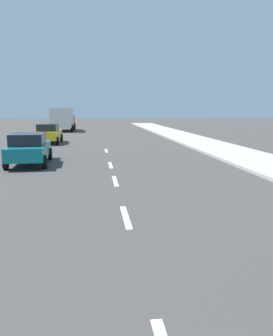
% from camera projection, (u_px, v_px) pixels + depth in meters
% --- Properties ---
extents(ground_plane, '(160.00, 160.00, 0.00)m').
position_uv_depth(ground_plane, '(110.00, 163.00, 16.67)').
color(ground_plane, '#423F3D').
extents(sidewalk_strip, '(3.60, 80.00, 0.14)m').
position_uv_depth(sidewalk_strip, '(236.00, 153.00, 19.60)').
color(sidewalk_strip, '#B2ADA3').
rests_on(sidewalk_strip, ground).
extents(lane_stripe_3, '(0.16, 1.80, 0.01)m').
position_uv_depth(lane_stripe_3, '(126.00, 217.00, 8.36)').
color(lane_stripe_3, white).
rests_on(lane_stripe_3, ground).
extents(lane_stripe_4, '(0.16, 1.80, 0.01)m').
position_uv_depth(lane_stripe_4, '(115.00, 181.00, 12.50)').
color(lane_stripe_4, white).
rests_on(lane_stripe_4, ground).
extents(lane_stripe_5, '(0.16, 1.80, 0.01)m').
position_uv_depth(lane_stripe_5, '(111.00, 165.00, 15.97)').
color(lane_stripe_5, white).
rests_on(lane_stripe_5, ground).
extents(lane_stripe_6, '(0.16, 1.80, 0.01)m').
position_uv_depth(lane_stripe_6, '(106.00, 151.00, 21.43)').
color(lane_stripe_6, white).
rests_on(lane_stripe_6, ground).
extents(parked_car_teal, '(2.05, 4.18, 1.57)m').
position_uv_depth(parked_car_teal, '(29.00, 148.00, 16.07)').
color(parked_car_teal, '#14727A').
rests_on(parked_car_teal, ground).
extents(parked_car_yellow, '(1.90, 3.99, 1.57)m').
position_uv_depth(parked_car_yellow, '(49.00, 133.00, 25.73)').
color(parked_car_yellow, gold).
rests_on(parked_car_yellow, ground).
extents(delivery_truck, '(2.74, 6.27, 2.80)m').
position_uv_depth(delivery_truck, '(63.00, 119.00, 39.52)').
color(delivery_truck, maroon).
rests_on(delivery_truck, ground).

